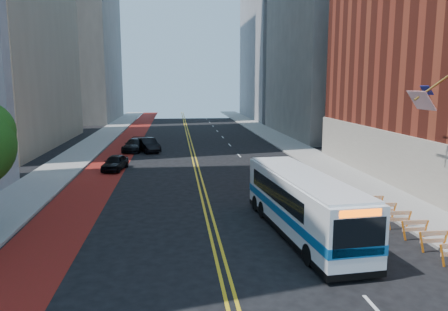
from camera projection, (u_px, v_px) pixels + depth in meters
name	position (u px, v px, depth m)	size (l,w,h in m)	color
ground	(228.00, 291.00, 16.04)	(160.00, 160.00, 0.00)	black
sidewalk_left	(75.00, 158.00, 44.12)	(4.00, 140.00, 0.15)	gray
sidewalk_right	(306.00, 154.00, 46.75)	(4.00, 140.00, 0.15)	gray
bus_lane_paint	(114.00, 158.00, 44.56)	(3.60, 140.00, 0.01)	maroon
center_line_inner	(192.00, 156.00, 45.43)	(0.14, 140.00, 0.01)	gold
center_line_outer	(195.00, 156.00, 45.47)	(0.14, 140.00, 0.01)	gold
lane_dashes	(230.00, 145.00, 53.82)	(0.14, 98.20, 0.01)	silver
construction_barriers	(424.00, 232.00, 20.34)	(1.42, 10.91, 1.00)	orange
transit_bus	(302.00, 203.00, 21.81)	(3.47, 11.42, 3.09)	white
car_a	(115.00, 163.00, 38.16)	(1.60, 3.97, 1.35)	black
car_b	(148.00, 145.00, 48.46)	(1.61, 4.61, 1.52)	black
car_c	(135.00, 145.00, 48.74)	(1.99, 4.89, 1.42)	black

